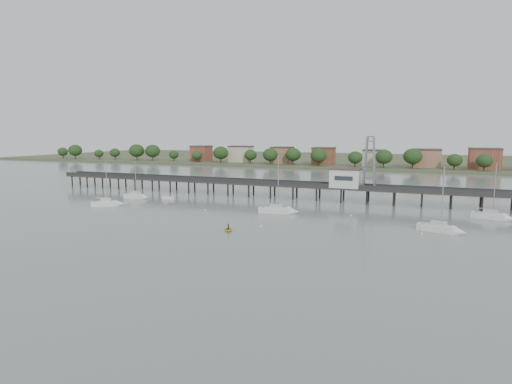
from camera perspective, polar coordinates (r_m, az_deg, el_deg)
ground_plane at (r=77.62m, az=-15.71°, el=-6.66°), size 500.00×500.00×0.00m
pier at (r=128.78m, az=0.77°, el=1.05°), size 150.00×5.00×5.50m
pier_building at (r=121.66m, az=11.81°, el=1.85°), size 8.40×5.40×5.30m
lattice_tower at (r=120.30m, az=14.93°, el=3.80°), size 3.20×3.20×15.50m
sailboat_b at (r=129.89m, az=-15.44°, el=-0.58°), size 7.10×3.09×11.48m
sailboat_e at (r=109.15m, az=29.44°, el=-2.89°), size 8.37×4.50×13.30m
sailboat_a at (r=119.10m, az=-18.80°, el=-1.46°), size 7.62×6.30×12.82m
sailboat_c at (r=102.80m, az=3.53°, el=-2.48°), size 9.19×4.15×14.58m
sailboat_d at (r=90.41m, az=23.94°, el=-4.59°), size 8.56×4.78×13.58m
white_tender at (r=126.83m, az=-11.67°, el=-0.76°), size 3.76×2.74×1.35m
yellow_dinghy at (r=84.39m, az=-3.72°, el=-5.22°), size 2.18×1.42×2.96m
dinghy_occupant at (r=84.39m, az=-3.72°, el=-5.22°), size 0.82×1.36×0.31m
mooring_buoys at (r=99.40m, az=0.78°, el=-3.15°), size 78.00×19.42×0.39m
far_shore at (r=302.76m, az=13.36°, el=4.22°), size 500.00×170.00×10.40m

